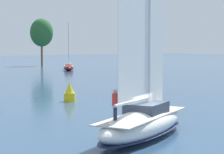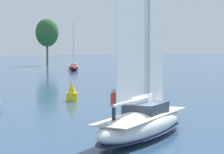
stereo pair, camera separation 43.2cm
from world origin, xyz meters
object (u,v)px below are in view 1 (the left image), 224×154
sailboat_main (143,119)px  channel_buoy (70,93)px  sailboat_moored_near_marina (69,67)px  tree_shore_center (42,33)px

sailboat_main → channel_buoy: (5.14, 16.63, -0.27)m
sailboat_moored_near_marina → channel_buoy: bearing=-121.0°
sailboat_moored_near_marina → sailboat_main: bearing=-117.6°
sailboat_main → channel_buoy: size_ratio=6.71×
sailboat_moored_near_marina → channel_buoy: 52.32m
tree_shore_center → sailboat_moored_near_marina: (-5.82, -23.23, -8.02)m
sailboat_main → sailboat_moored_near_marina: size_ratio=1.28×
tree_shore_center → sailboat_moored_near_marina: bearing=-104.1°
sailboat_main → sailboat_moored_near_marina: 69.35m
sailboat_moored_near_marina → channel_buoy: (-26.98, -44.83, 0.08)m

